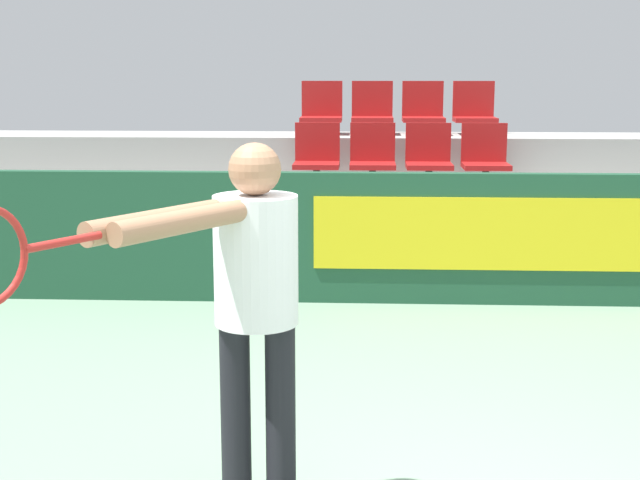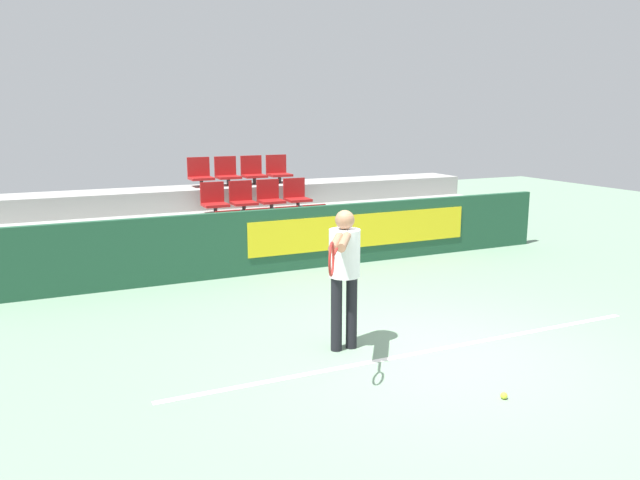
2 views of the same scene
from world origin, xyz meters
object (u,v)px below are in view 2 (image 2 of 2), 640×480
object	(u,v)px
stadium_chair_1	(260,227)
stadium_chair_5	(243,198)
tennis_player	(344,264)
stadium_chair_10	(253,172)
tennis_ball	(504,396)
stadium_chair_0	(230,230)
stadium_chair_7	(296,195)
stadium_chair_8	(200,174)
stadium_chair_9	(227,173)
stadium_chair_4	(214,200)
stadium_chair_11	(278,171)
stadium_chair_2	(289,225)
stadium_chair_6	(270,197)
stadium_chair_3	(317,223)

from	to	relation	value
stadium_chair_1	stadium_chair_5	distance (m)	1.07
stadium_chair_5	tennis_player	xyz separation A→B (m)	(-0.57, -5.43, -0.03)
tennis_player	stadium_chair_10	bearing A→B (deg)	112.49
stadium_chair_10	tennis_ball	size ratio (longest dim) A/B	8.79
stadium_chair_0	tennis_player	xyz separation A→B (m)	(-0.01, -4.43, 0.37)
stadium_chair_7	tennis_ball	bearing A→B (deg)	-96.78
stadium_chair_1	stadium_chair_5	world-z (taller)	stadium_chair_5
stadium_chair_8	stadium_chair_9	distance (m)	0.56
stadium_chair_4	stadium_chair_8	world-z (taller)	stadium_chair_8
stadium_chair_7	tennis_player	distance (m)	5.68
stadium_chair_1	stadium_chair_11	bearing A→B (deg)	60.56
stadium_chair_4	tennis_player	size ratio (longest dim) A/B	0.36
stadium_chair_2	tennis_ball	bearing A→B (deg)	-92.69
stadium_chair_0	stadium_chair_2	distance (m)	1.12
stadium_chair_6	stadium_chair_5	bearing A→B (deg)	180.00
stadium_chair_2	stadium_chair_3	size ratio (longest dim) A/B	1.00
stadium_chair_9	stadium_chair_4	bearing A→B (deg)	-119.44
tennis_player	stadium_chair_6	bearing A→B (deg)	110.70
stadium_chair_2	stadium_chair_5	world-z (taller)	stadium_chair_5
stadium_chair_8	tennis_ball	distance (m)	8.32
stadium_chair_3	tennis_player	xyz separation A→B (m)	(-1.70, -4.43, 0.37)
stadium_chair_4	stadium_chair_7	xyz separation A→B (m)	(1.69, 0.00, 0.00)
stadium_chair_8	tennis_player	distance (m)	6.44
stadium_chair_2	stadium_chair_6	size ratio (longest dim) A/B	1.00
stadium_chair_2	stadium_chair_4	xyz separation A→B (m)	(-1.12, 1.00, 0.40)
stadium_chair_2	stadium_chair_5	bearing A→B (deg)	119.44
stadium_chair_6	tennis_ball	size ratio (longest dim) A/B	8.79
stadium_chair_4	stadium_chair_11	bearing A→B (deg)	30.56
stadium_chair_2	stadium_chair_9	xyz separation A→B (m)	(-0.56, 1.99, 0.81)
stadium_chair_5	stadium_chair_8	bearing A→B (deg)	119.44
stadium_chair_6	stadium_chair_8	xyz separation A→B (m)	(-1.12, 1.00, 0.40)
stadium_chair_3	stadium_chair_7	distance (m)	1.07
stadium_chair_6	stadium_chair_10	size ratio (longest dim) A/B	1.00
stadium_chair_4	stadium_chair_9	xyz separation A→B (m)	(0.56, 1.00, 0.40)
stadium_chair_3	stadium_chair_6	distance (m)	1.21
stadium_chair_2	stadium_chair_3	bearing A→B (deg)	0.00
stadium_chair_1	tennis_player	distance (m)	4.48
stadium_chair_2	stadium_chair_4	size ratio (longest dim) A/B	1.00
stadium_chair_11	stadium_chair_9	bearing A→B (deg)	180.00
stadium_chair_6	tennis_player	distance (m)	5.54
stadium_chair_5	stadium_chair_11	distance (m)	1.56
stadium_chair_10	stadium_chair_7	bearing A→B (deg)	-60.56
stadium_chair_0	stadium_chair_1	distance (m)	0.56
stadium_chair_5	stadium_chair_7	bearing A→B (deg)	0.00
stadium_chair_2	stadium_chair_10	bearing A→B (deg)	90.00
stadium_chair_0	stadium_chair_9	world-z (taller)	stadium_chair_9
stadium_chair_3	stadium_chair_8	bearing A→B (deg)	130.25
tennis_player	tennis_ball	world-z (taller)	tennis_player
stadium_chair_7	tennis_ball	xyz separation A→B (m)	(-0.85, -7.16, -1.03)
stadium_chair_4	stadium_chair_6	distance (m)	1.12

